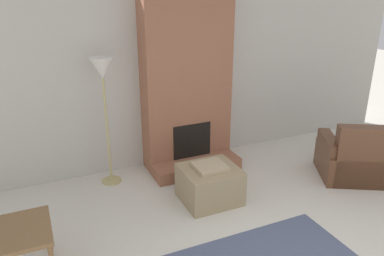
{
  "coord_description": "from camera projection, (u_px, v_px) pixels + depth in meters",
  "views": [
    {
      "loc": [
        -2.08,
        -1.66,
        2.57
      ],
      "look_at": [
        0.0,
        2.98,
        0.64
      ],
      "focal_mm": 35.0,
      "sensor_mm": 36.0,
      "label": 1
    }
  ],
  "objects": [
    {
      "name": "side_table",
      "position": [
        17.0,
        237.0,
        3.39
      ],
      "size": [
        0.59,
        0.64,
        0.51
      ],
      "color": "brown",
      "rests_on": "ground_plane"
    },
    {
      "name": "floor_lamp_left",
      "position": [
        103.0,
        77.0,
        4.73
      ],
      "size": [
        0.3,
        0.3,
        1.74
      ],
      "color": "tan",
      "rests_on": "ground_plane"
    },
    {
      "name": "fireplace",
      "position": [
        187.0,
        86.0,
        5.37
      ],
      "size": [
        1.29,
        0.76,
        2.6
      ],
      "color": "#935B42",
      "rests_on": "ground_plane"
    },
    {
      "name": "armchair",
      "position": [
        355.0,
        160.0,
        5.25
      ],
      "size": [
        1.18,
        1.15,
        0.87
      ],
      "rotation": [
        0.0,
        0.0,
        2.64
      ],
      "color": "brown",
      "rests_on": "ground_plane"
    },
    {
      "name": "ottoman",
      "position": [
        210.0,
        184.0,
        4.72
      ],
      "size": [
        0.7,
        0.64,
        0.5
      ],
      "color": "#998460",
      "rests_on": "ground_plane"
    },
    {
      "name": "wall_back",
      "position": [
        181.0,
        77.0,
        5.55
      ],
      "size": [
        7.93,
        0.06,
        2.6
      ],
      "primitive_type": "cube",
      "color": "#BCB7AD",
      "rests_on": "ground_plane"
    }
  ]
}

